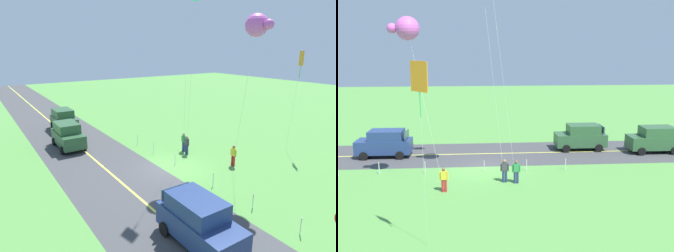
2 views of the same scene
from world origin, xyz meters
TOP-DOWN VIEW (x-y plane):
  - ground_plane at (0.00, 0.00)m, footprint 120.00×120.00m
  - asphalt_road at (0.00, -4.00)m, footprint 120.00×7.00m
  - road_centre_stripe at (0.00, -4.00)m, footprint 120.00×0.16m
  - car_suv_foreground at (7.90, -3.78)m, footprint 4.40×2.12m
  - car_parked_west_far at (-14.99, -3.54)m, footprint 4.40×2.12m
  - car_parked_west_near at (-8.88, -4.83)m, footprint 4.40×2.12m
  - person_adult_near at (-2.33, 3.10)m, footprint 0.58×0.22m
  - person_adult_companion at (-1.58, 2.85)m, footprint 0.58×0.22m
  - person_child_watcher at (2.32, 4.27)m, footprint 0.58×0.22m
  - kite_yellow_high at (4.25, 3.59)m, footprint 3.07×1.40m
  - kite_pink_drift at (2.35, 11.59)m, footprint 0.76×1.32m
  - fence_post_0 at (-6.23, 0.70)m, footprint 0.05×0.05m
  - fence_post_1 at (-3.33, 0.70)m, footprint 0.05×0.05m
  - fence_post_2 at (-0.23, 0.70)m, footprint 0.05×0.05m
  - fence_post_3 at (4.01, 0.70)m, footprint 0.05×0.05m
  - fence_post_4 at (7.25, 0.70)m, footprint 0.05×0.05m

SIDE VIEW (x-z plane):
  - ground_plane at x=0.00m, z-range -0.10..0.00m
  - asphalt_road at x=0.00m, z-range 0.00..0.00m
  - road_centre_stripe at x=0.00m, z-range 0.00..0.01m
  - fence_post_0 at x=-6.23m, z-range 0.00..0.90m
  - fence_post_1 at x=-3.33m, z-range 0.00..0.90m
  - fence_post_2 at x=-0.23m, z-range 0.00..0.90m
  - fence_post_3 at x=4.01m, z-range 0.00..0.90m
  - fence_post_4 at x=7.25m, z-range 0.00..0.90m
  - person_adult_near at x=-2.33m, z-range 0.06..1.66m
  - person_adult_companion at x=-1.58m, z-range 0.06..1.66m
  - person_child_watcher at x=2.32m, z-range 0.06..1.66m
  - car_suv_foreground at x=7.90m, z-range 0.03..2.27m
  - car_parked_west_far at x=-14.99m, z-range 0.03..2.27m
  - car_parked_west_near at x=-8.88m, z-range 0.03..2.27m
  - kite_pink_drift at x=2.35m, z-range 3.45..11.85m
  - kite_yellow_high at x=4.25m, z-range 4.64..15.32m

